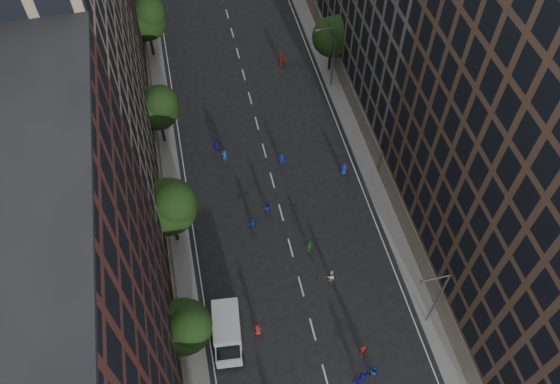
# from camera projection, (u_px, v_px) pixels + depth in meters

# --- Properties ---
(ground) EXTENTS (240.00, 240.00, 0.00)m
(ground) POSITION_uv_depth(u_px,v_px,m) (258.00, 126.00, 66.10)
(ground) COLOR black
(ground) RESTS_ON ground
(sidewalk_left) EXTENTS (4.00, 105.00, 0.15)m
(sidewalk_left) POSITION_uv_depth(u_px,v_px,m) (153.00, 99.00, 68.85)
(sidewalk_left) COLOR slate
(sidewalk_left) RESTS_ON ground
(sidewalk_right) EXTENTS (4.00, 105.00, 0.15)m
(sidewalk_right) POSITION_uv_depth(u_px,v_px,m) (336.00, 71.00, 71.96)
(sidewalk_right) COLOR slate
(sidewalk_right) RESTS_ON ground
(bldg_left_a) EXTENTS (14.00, 22.00, 30.00)m
(bldg_left_a) POSITION_uv_depth(u_px,v_px,m) (45.00, 335.00, 34.71)
(bldg_left_a) COLOR #52251F
(bldg_left_a) RESTS_ON ground
(bldg_left_b) EXTENTS (14.00, 26.00, 34.00)m
(bldg_left_b) POSITION_uv_depth(u_px,v_px,m) (47.00, 66.00, 47.08)
(bldg_left_b) COLOR #927B60
(bldg_left_b) RESTS_ON ground
(tree_left_1) EXTENTS (4.80, 4.80, 8.21)m
(tree_left_1) POSITION_uv_depth(u_px,v_px,m) (186.00, 326.00, 44.99)
(tree_left_1) COLOR black
(tree_left_1) RESTS_ON ground
(tree_left_2) EXTENTS (5.60, 5.60, 9.45)m
(tree_left_2) POSITION_uv_depth(u_px,v_px,m) (170.00, 205.00, 51.32)
(tree_left_2) COLOR black
(tree_left_2) RESTS_ON ground
(tree_left_3) EXTENTS (5.00, 5.00, 8.58)m
(tree_left_3) POSITION_uv_depth(u_px,v_px,m) (158.00, 106.00, 59.92)
(tree_left_3) COLOR black
(tree_left_3) RESTS_ON ground
(tree_left_4) EXTENTS (5.40, 5.40, 9.08)m
(tree_left_4) POSITION_uv_depth(u_px,v_px,m) (147.00, 17.00, 69.01)
(tree_left_4) COLOR black
(tree_left_4) RESTS_ON ground
(tree_right_a) EXTENTS (5.00, 5.00, 8.39)m
(tree_right_a) POSITION_uv_depth(u_px,v_px,m) (334.00, 35.00, 67.63)
(tree_right_a) COLOR black
(tree_right_a) RESTS_ON ground
(streetlamp_near) EXTENTS (2.64, 0.22, 9.06)m
(streetlamp_near) POSITION_uv_depth(u_px,v_px,m) (436.00, 297.00, 46.99)
(streetlamp_near) COLOR #595B60
(streetlamp_near) RESTS_ON ground
(streetlamp_far) EXTENTS (2.64, 0.22, 9.06)m
(streetlamp_far) POSITION_uv_depth(u_px,v_px,m) (332.00, 54.00, 66.20)
(streetlamp_far) COLOR #595B60
(streetlamp_far) RESTS_ON ground
(cargo_van) EXTENTS (3.08, 5.68, 2.91)m
(cargo_van) POSITION_uv_depth(u_px,v_px,m) (227.00, 332.00, 48.91)
(cargo_van) COLOR #B6B7B9
(cargo_van) RESTS_ON ground
(skater_2) EXTENTS (1.06, 0.96, 1.77)m
(skater_2) POSITION_uv_depth(u_px,v_px,m) (373.00, 371.00, 47.47)
(skater_2) COLOR navy
(skater_2) RESTS_ON ground
(skater_4) EXTENTS (1.05, 0.60, 1.69)m
(skater_4) POSITION_uv_depth(u_px,v_px,m) (220.00, 335.00, 49.43)
(skater_4) COLOR #1B14AA
(skater_4) RESTS_ON ground
(skater_5) EXTENTS (1.79, 1.01, 1.84)m
(skater_5) POSITION_uv_depth(u_px,v_px,m) (361.00, 379.00, 47.03)
(skater_5) COLOR #121495
(skater_5) RESTS_ON ground
(skater_6) EXTENTS (0.90, 0.68, 1.65)m
(skater_6) POSITION_uv_depth(u_px,v_px,m) (258.00, 330.00, 49.77)
(skater_6) COLOR maroon
(skater_6) RESTS_ON ground
(skater_7) EXTENTS (0.72, 0.56, 1.73)m
(skater_7) POSITION_uv_depth(u_px,v_px,m) (363.00, 350.00, 48.59)
(skater_7) COLOR maroon
(skater_7) RESTS_ON ground
(skater_8) EXTENTS (0.90, 0.76, 1.64)m
(skater_8) POSITION_uv_depth(u_px,v_px,m) (331.00, 276.00, 53.05)
(skater_8) COLOR silver
(skater_8) RESTS_ON ground
(skater_9) EXTENTS (1.36, 1.01, 1.88)m
(skater_9) POSITION_uv_depth(u_px,v_px,m) (224.00, 350.00, 48.50)
(skater_9) COLOR #3A393E
(skater_9) RESTS_ON ground
(skater_10) EXTENTS (1.15, 0.79, 1.81)m
(skater_10) POSITION_uv_depth(u_px,v_px,m) (310.00, 246.00, 54.96)
(skater_10) COLOR #227238
(skater_10) RESTS_ON ground
(skater_11) EXTENTS (1.63, 0.98, 1.68)m
(skater_11) POSITION_uv_depth(u_px,v_px,m) (253.00, 224.00, 56.65)
(skater_11) COLOR #113F91
(skater_11) RESTS_ON ground
(skater_12) EXTENTS (0.92, 0.74, 1.63)m
(skater_12) POSITION_uv_depth(u_px,v_px,m) (344.00, 169.00, 61.06)
(skater_12) COLOR #12289A
(skater_12) RESTS_ON ground
(skater_13) EXTENTS (0.69, 0.46, 1.87)m
(skater_13) POSITION_uv_depth(u_px,v_px,m) (225.00, 156.00, 62.02)
(skater_13) COLOR #124498
(skater_13) RESTS_ON ground
(skater_14) EXTENTS (0.96, 0.83, 1.68)m
(skater_14) POSITION_uv_depth(u_px,v_px,m) (267.00, 208.00, 57.87)
(skater_14) COLOR #131FA2
(skater_14) RESTS_ON ground
(skater_15) EXTENTS (1.24, 1.00, 1.67)m
(skater_15) POSITION_uv_depth(u_px,v_px,m) (282.00, 160.00, 61.84)
(skater_15) COLOR #131A9F
(skater_15) RESTS_ON ground
(skater_16) EXTENTS (1.17, 0.67, 1.88)m
(skater_16) POSITION_uv_depth(u_px,v_px,m) (217.00, 147.00, 62.86)
(skater_16) COLOR #191191
(skater_16) RESTS_ON ground
(skater_17) EXTENTS (1.72, 0.74, 1.80)m
(skater_17) POSITION_uv_depth(u_px,v_px,m) (281.00, 59.00, 72.08)
(skater_17) COLOR maroon
(skater_17) RESTS_ON ground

